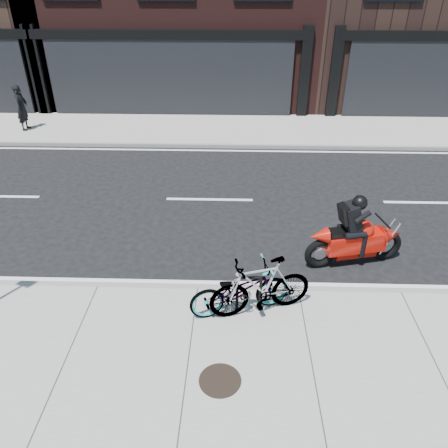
{
  "coord_description": "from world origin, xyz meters",
  "views": [
    {
      "loc": [
        0.73,
        -8.71,
        5.69
      ],
      "look_at": [
        0.49,
        -0.79,
        0.9
      ],
      "focal_mm": 35.0,
      "sensor_mm": 36.0,
      "label": 1
    }
  ],
  "objects_px": {
    "bicycle_front": "(240,290)",
    "motorcycle": "(360,236)",
    "bicycle_rear": "(261,287)",
    "pedestrian": "(22,108)",
    "bike_rack": "(249,291)",
    "manhole_cover": "(220,380)"
  },
  "relations": [
    {
      "from": "bicycle_front",
      "to": "motorcycle",
      "type": "distance_m",
      "value": 3.11
    },
    {
      "from": "bicycle_front",
      "to": "bicycle_rear",
      "type": "xyz_separation_m",
      "value": [
        0.37,
        0.0,
        0.08
      ]
    },
    {
      "from": "bicycle_rear",
      "to": "motorcycle",
      "type": "height_order",
      "value": "motorcycle"
    },
    {
      "from": "bicycle_front",
      "to": "pedestrian",
      "type": "bearing_deg",
      "value": 22.44
    },
    {
      "from": "bike_rack",
      "to": "manhole_cover",
      "type": "relative_size",
      "value": 1.2
    },
    {
      "from": "bicycle_front",
      "to": "bicycle_rear",
      "type": "relative_size",
      "value": 0.98
    },
    {
      "from": "bike_rack",
      "to": "motorcycle",
      "type": "bearing_deg",
      "value": 36.57
    },
    {
      "from": "bike_rack",
      "to": "manhole_cover",
      "type": "height_order",
      "value": "bike_rack"
    },
    {
      "from": "motorcycle",
      "to": "pedestrian",
      "type": "height_order",
      "value": "pedestrian"
    },
    {
      "from": "bike_rack",
      "to": "bicycle_front",
      "type": "distance_m",
      "value": 0.16
    },
    {
      "from": "bike_rack",
      "to": "bicycle_front",
      "type": "relative_size",
      "value": 0.42
    },
    {
      "from": "bike_rack",
      "to": "bicycle_rear",
      "type": "height_order",
      "value": "bicycle_rear"
    },
    {
      "from": "bicycle_rear",
      "to": "manhole_cover",
      "type": "xyz_separation_m",
      "value": [
        -0.67,
        -1.6,
        -0.56
      ]
    },
    {
      "from": "bicycle_front",
      "to": "pedestrian",
      "type": "height_order",
      "value": "pedestrian"
    },
    {
      "from": "bike_rack",
      "to": "pedestrian",
      "type": "distance_m",
      "value": 12.97
    },
    {
      "from": "pedestrian",
      "to": "manhole_cover",
      "type": "relative_size",
      "value": 2.54
    },
    {
      "from": "bike_rack",
      "to": "manhole_cover",
      "type": "bearing_deg",
      "value": -106.06
    },
    {
      "from": "bicycle_front",
      "to": "bike_rack",
      "type": "bearing_deg",
      "value": -107.15
    },
    {
      "from": "bike_rack",
      "to": "motorcycle",
      "type": "height_order",
      "value": "motorcycle"
    },
    {
      "from": "bicycle_front",
      "to": "motorcycle",
      "type": "relative_size",
      "value": 0.85
    },
    {
      "from": "pedestrian",
      "to": "manhole_cover",
      "type": "height_order",
      "value": "pedestrian"
    },
    {
      "from": "motorcycle",
      "to": "pedestrian",
      "type": "bearing_deg",
      "value": 129.92
    }
  ]
}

